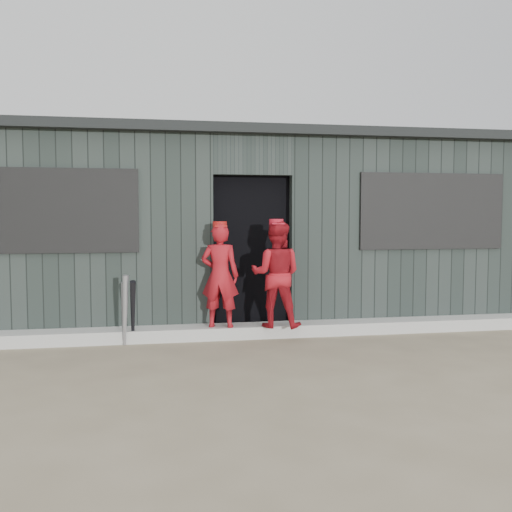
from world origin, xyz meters
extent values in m
plane|color=#72664F|center=(0.00, 0.00, 0.00)|extent=(80.00, 80.00, 0.00)
cube|color=#A5A6A0|center=(0.00, 1.82, 0.07)|extent=(8.00, 0.36, 0.15)
cone|color=#9D9DA5|center=(-1.56, 1.56, 0.41)|extent=(0.11, 0.20, 0.83)
cone|color=slate|center=(-1.58, 1.62, 0.37)|extent=(0.10, 0.16, 0.74)
cone|color=black|center=(-1.47, 1.61, 0.38)|extent=(0.09, 0.34, 0.77)
imported|color=maroon|center=(-0.45, 1.75, 0.77)|extent=(0.52, 0.42, 1.25)
imported|color=maroon|center=(0.21, 1.63, 0.79)|extent=(0.74, 0.66, 1.28)
imported|color=silver|center=(0.59, 2.32, 0.66)|extent=(0.65, 0.43, 1.32)
cube|color=black|center=(0.00, 3.50, 1.20)|extent=(7.60, 2.70, 2.20)
cube|color=#29312E|center=(-2.25, 2.10, 1.25)|extent=(3.50, 0.20, 2.50)
cube|color=#2A322F|center=(2.25, 2.10, 1.25)|extent=(3.50, 0.20, 2.50)
cube|color=#2B3330|center=(0.00, 2.10, 2.25)|extent=(1.00, 0.20, 0.50)
cube|color=#2A3230|center=(3.90, 3.50, 1.25)|extent=(0.20, 3.00, 2.50)
cube|color=#2C3432|center=(0.00, 4.90, 1.25)|extent=(8.00, 0.20, 2.50)
cube|color=black|center=(0.00, 3.50, 2.56)|extent=(8.30, 3.30, 0.12)
cube|color=black|center=(-2.40, 1.98, 1.55)|extent=(2.00, 0.04, 1.00)
cube|color=black|center=(2.40, 1.98, 1.55)|extent=(2.00, 0.04, 1.00)
cube|color=black|center=(-0.20, 2.62, 1.35)|extent=(0.23, 0.23, 0.93)
cube|color=black|center=(0.14, 2.60, 1.30)|extent=(0.24, 0.21, 0.86)
camera|label=1|loc=(-1.23, -5.02, 1.48)|focal=40.00mm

